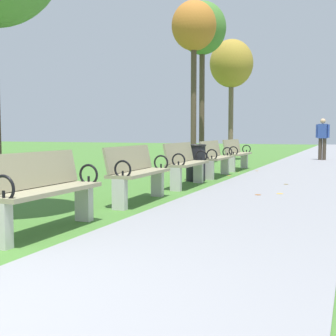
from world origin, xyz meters
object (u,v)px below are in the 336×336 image
Objects in this scene: park_bench_4 at (186,163)px; tree_2 at (194,29)px; park_bench_5 at (216,157)px; pedestrian_walking at (323,137)px; tree_3 at (202,30)px; tree_4 at (231,65)px; park_bench_2 at (44,190)px; trash_bin at (196,163)px; park_bench_3 at (137,172)px; park_bench_6 at (236,154)px.

park_bench_4 is 6.34m from tree_2.
pedestrian_walking is (2.05, 7.91, 0.44)m from park_bench_5.
pedestrian_walking is at bearing 75.49° from park_bench_5.
tree_3 is 1.18× the size of tree_4.
park_bench_2 is 11.92m from tree_3.
tree_4 is at bearing 98.49° from trash_bin.
park_bench_4 is 1.00× the size of pedestrian_walking.
tree_2 is 5.55m from trash_bin.
park_bench_3 is 6.67m from park_bench_6.
park_bench_6 is 0.34× the size of tree_4.
park_bench_4 and park_bench_6 have the same top height.
park_bench_3 is 1.00× the size of park_bench_5.
pedestrian_walking is 9.31m from trash_bin.
park_bench_4 is (-0.00, 2.26, 0.00)m from park_bench_3.
park_bench_2 is 1.00× the size of park_bench_5.
pedestrian_walking is (3.34, 1.34, -2.79)m from tree_4.
park_bench_3 is 12.57m from pedestrian_walking.
tree_3 reaches higher than park_bench_3.
park_bench_6 is at bearing 90.00° from park_bench_3.
park_bench_3 is 0.29× the size of tree_3.
tree_4 reaches higher than park_bench_5.
trash_bin is (1.57, -5.32, -4.16)m from tree_3.
park_bench_5 and park_bench_6 have the same top height.
park_bench_6 is at bearing -49.37° from tree_3.
park_bench_3 is (0.00, 2.39, 0.00)m from park_bench_2.
tree_2 is at bearing 98.90° from park_bench_2.
park_bench_5 is at bearing 90.00° from park_bench_4.
park_bench_2 is at bearing -90.00° from park_bench_3.
trash_bin is at bearing -73.51° from tree_3.
park_bench_3 and park_bench_6 have the same top height.
park_bench_5 is 4.86m from tree_2.
park_bench_5 reaches higher than trash_bin.
park_bench_5 is at bearing 82.50° from trash_bin.
tree_2 is at bearing 163.56° from park_bench_6.
pedestrian_walking is at bearing 80.61° from park_bench_3.
park_bench_2 is at bearing -81.16° from tree_3.
tree_3 is 6.43m from pedestrian_walking.
park_bench_3 is 1.00× the size of pedestrian_walking.
tree_3 is at bearing 112.29° from park_bench_5.
tree_4 is at bearing 98.38° from park_bench_4.
park_bench_5 is at bearing 90.00° from park_bench_2.
park_bench_2 is 0.31× the size of tree_2.
trash_bin is at bearing -103.66° from pedestrian_walking.
park_bench_3 is at bearing -83.32° from tree_4.
tree_3 is 2.56m from tree_4.
tree_2 is (-1.49, 2.63, 3.80)m from park_bench_5.
park_bench_2 is 0.99× the size of park_bench_4.
pedestrian_walking is at bearing 82.11° from park_bench_2.
trash_bin is (-0.15, 5.75, -0.06)m from park_bench_2.
tree_4 is 4.55m from pedestrian_walking.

